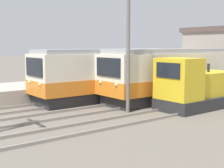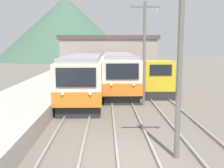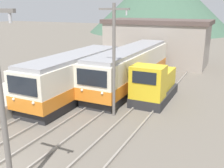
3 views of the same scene
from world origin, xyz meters
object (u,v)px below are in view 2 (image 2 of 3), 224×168
(shunting_locomotive, at_px, (155,81))
(catenary_mast_near, at_px, (180,54))
(commuter_train_center, at_px, (118,73))
(catenary_mast_mid, at_px, (144,50))
(commuter_train_left, at_px, (84,79))

(shunting_locomotive, height_order, catenary_mast_near, catenary_mast_near)
(commuter_train_center, bearing_deg, catenary_mast_mid, -77.20)
(commuter_train_left, relative_size, catenary_mast_near, 1.57)
(shunting_locomotive, xyz_separation_m, catenary_mast_mid, (-1.49, -3.94, 2.67))
(commuter_train_center, relative_size, catenary_mast_near, 1.95)
(shunting_locomotive, bearing_deg, catenary_mast_mid, -110.77)
(commuter_train_center, xyz_separation_m, catenary_mast_mid, (1.51, -6.63, 2.26))
(commuter_train_left, xyz_separation_m, commuter_train_center, (2.80, 4.67, 0.01))
(commuter_train_left, bearing_deg, commuter_train_center, 59.07)
(commuter_train_center, relative_size, catenary_mast_mid, 1.95)
(catenary_mast_near, xyz_separation_m, catenary_mast_mid, (0.00, 8.76, 0.00))
(commuter_train_center, bearing_deg, catenary_mast_near, -84.41)
(commuter_train_left, height_order, catenary_mast_near, catenary_mast_near)
(shunting_locomotive, bearing_deg, commuter_train_left, -161.21)
(commuter_train_left, bearing_deg, catenary_mast_mid, -24.49)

